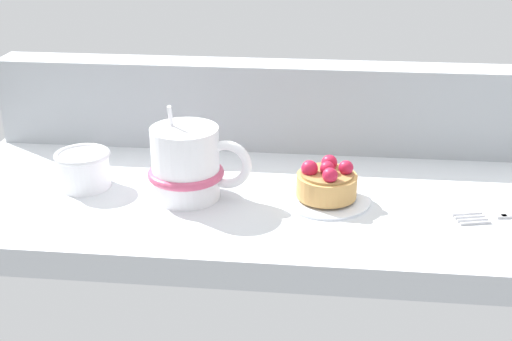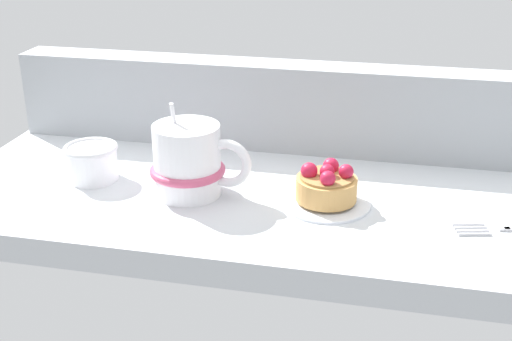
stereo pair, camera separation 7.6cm
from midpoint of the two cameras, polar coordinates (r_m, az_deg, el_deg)
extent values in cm
cube|color=silver|center=(80.72, 5.98, -2.90)|extent=(84.70, 34.55, 3.27)
cube|color=#9EA3A8|center=(91.28, 7.26, 5.29)|extent=(83.00, 5.66, 11.80)
cylinder|color=silver|center=(77.28, 8.82, -2.69)|extent=(10.33, 10.33, 0.66)
cylinder|color=silver|center=(77.35, 8.81, -2.80)|extent=(5.68, 5.68, 0.33)
cylinder|color=tan|center=(76.59, 8.89, -1.60)|extent=(6.98, 6.98, 2.59)
cylinder|color=#A37942|center=(76.00, 8.96, -0.61)|extent=(6.15, 6.15, 0.30)
sphere|color=#B71938|center=(75.74, 8.99, -0.15)|extent=(1.70, 1.70, 1.70)
sphere|color=#B71938|center=(75.79, 10.59, -0.15)|extent=(1.70, 1.70, 1.70)
sphere|color=#B71938|center=(77.47, 9.25, 0.34)|extent=(1.88, 1.88, 1.88)
sphere|color=#B71938|center=(75.66, 7.46, -0.09)|extent=(1.93, 1.93, 1.93)
sphere|color=#B71938|center=(73.77, 9.12, -0.75)|extent=(1.75, 1.75, 1.75)
cylinder|color=white|center=(77.47, -3.11, 0.84)|extent=(7.83, 7.83, 8.56)
torus|color=#C64C70|center=(77.96, -3.09, -0.02)|extent=(8.90, 8.90, 1.03)
torus|color=white|center=(76.42, 0.33, 0.55)|extent=(5.88, 1.09, 5.88)
cylinder|color=silver|center=(76.83, -4.20, 4.17)|extent=(0.59, 1.71, 4.76)
cube|color=#B7B7BC|center=(76.89, 23.21, -4.61)|extent=(1.30, 0.83, 0.60)
cube|color=#B7B7BC|center=(76.42, 20.49, -4.33)|extent=(3.46, 1.05, 0.60)
cube|color=#B7B7BC|center=(75.82, 20.68, -4.59)|extent=(3.46, 1.05, 0.60)
cube|color=#B7B7BC|center=(75.22, 20.88, -4.85)|extent=(3.46, 1.05, 0.60)
cube|color=#B7B7BC|center=(74.62, 21.07, -5.11)|extent=(3.46, 1.05, 0.60)
cylinder|color=white|center=(83.73, -11.33, 0.54)|extent=(6.17, 6.17, 4.18)
torus|color=silver|center=(82.96, -11.44, 1.87)|extent=(6.65, 6.65, 0.60)
camera|label=1|loc=(0.04, -87.14, 1.23)|focal=46.76mm
camera|label=2|loc=(0.04, 92.86, -1.23)|focal=46.76mm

